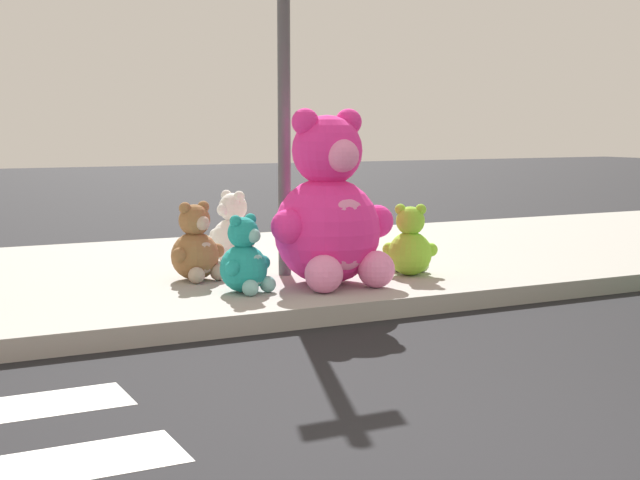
# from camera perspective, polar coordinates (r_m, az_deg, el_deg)

# --- Properties ---
(sidewalk) EXTENTS (28.00, 4.40, 0.15)m
(sidewalk) POSITION_cam_1_polar(r_m,az_deg,el_deg) (8.27, -10.90, -2.40)
(sidewalk) COLOR #9E9B93
(sidewalk) RESTS_ON ground_plane
(sign_pole) EXTENTS (0.56, 0.11, 3.20)m
(sign_pole) POSITION_cam_1_polar(r_m,az_deg,el_deg) (7.76, -2.30, 10.24)
(sign_pole) COLOR #4C4C51
(sign_pole) RESTS_ON sidewalk
(plush_pink_large) EXTENTS (1.11, 0.97, 1.43)m
(plush_pink_large) POSITION_cam_1_polar(r_m,az_deg,el_deg) (7.31, 0.62, 1.61)
(plush_pink_large) COLOR #F22D93
(plush_pink_large) RESTS_ON sidewalk
(plush_tan) EXTENTS (0.40, 0.40, 0.56)m
(plush_tan) POSITION_cam_1_polar(r_m,az_deg,el_deg) (8.54, -0.67, 0.05)
(plush_tan) COLOR tan
(plush_tan) RESTS_ON sidewalk
(plush_brown) EXTENTS (0.50, 0.47, 0.66)m
(plush_brown) POSITION_cam_1_polar(r_m,az_deg,el_deg) (7.62, -7.85, -0.56)
(plush_brown) COLOR olive
(plush_brown) RESTS_ON sidewalk
(plush_white) EXTENTS (0.48, 0.51, 0.68)m
(plush_white) POSITION_cam_1_polar(r_m,az_deg,el_deg) (8.64, -5.63, 0.44)
(plush_white) COLOR white
(plush_white) RESTS_ON sidewalk
(plush_lime) EXTENTS (0.43, 0.45, 0.62)m
(plush_lime) POSITION_cam_1_polar(r_m,az_deg,el_deg) (7.85, 5.73, -0.41)
(plush_lime) COLOR #8CD133
(plush_lime) RESTS_ON sidewalk
(plush_teal) EXTENTS (0.44, 0.44, 0.61)m
(plush_teal) POSITION_cam_1_polar(r_m,az_deg,el_deg) (7.01, -4.76, -1.36)
(plush_teal) COLOR teal
(plush_teal) RESTS_ON sidewalk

